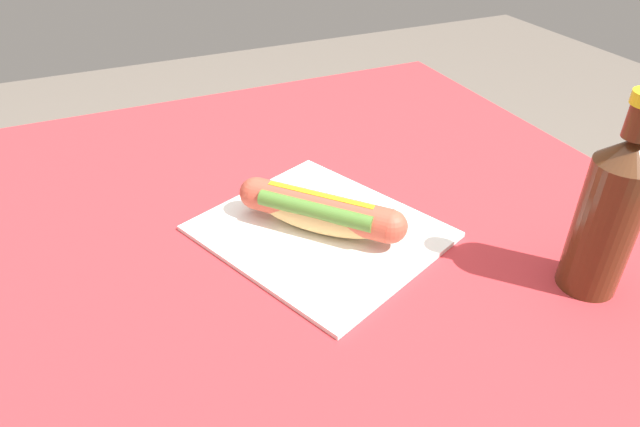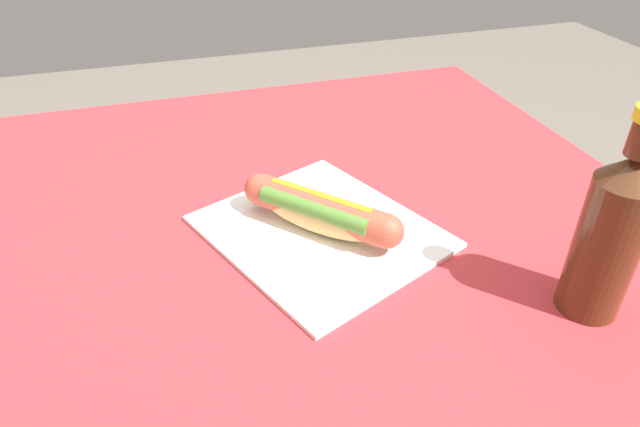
# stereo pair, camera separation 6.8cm
# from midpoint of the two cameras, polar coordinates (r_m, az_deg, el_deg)

# --- Properties ---
(dining_table) EXTENTS (0.97, 0.97, 0.76)m
(dining_table) POSITION_cam_midpoint_polar(r_m,az_deg,el_deg) (0.79, 0.66, -10.09)
(dining_table) COLOR brown
(dining_table) RESTS_ON ground
(paper_wrapper) EXTENTS (0.34, 0.32, 0.01)m
(paper_wrapper) POSITION_cam_midpoint_polar(r_m,az_deg,el_deg) (0.69, 2.80, -1.95)
(paper_wrapper) COLOR white
(paper_wrapper) RESTS_ON dining_table
(hot_dog) EXTENTS (0.17, 0.16, 0.05)m
(hot_dog) POSITION_cam_midpoint_polar(r_m,az_deg,el_deg) (0.67, 2.83, 0.18)
(hot_dog) COLOR #DBB26B
(hot_dog) RESTS_ON paper_wrapper
(soda_bottle) EXTENTS (0.06, 0.06, 0.22)m
(soda_bottle) POSITION_cam_midpoint_polar(r_m,az_deg,el_deg) (0.62, 30.66, -1.83)
(soda_bottle) COLOR #4C2814
(soda_bottle) RESTS_ON dining_table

